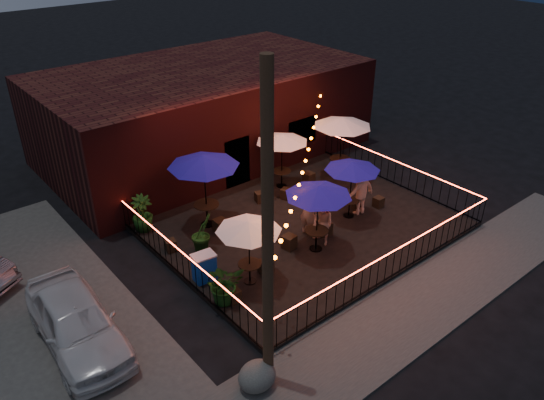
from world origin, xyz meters
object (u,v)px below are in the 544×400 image
(cafe_table_1, at_px, (203,162))
(boulder, at_px, (257,376))
(cafe_table_3, at_px, (282,139))
(cooler, at_px, (204,267))
(cafe_table_0, at_px, (249,227))
(cafe_table_2, at_px, (318,192))
(cafe_table_4, at_px, (352,167))
(utility_pole, at_px, (268,245))
(cafe_table_5, at_px, (342,123))

(cafe_table_1, height_order, boulder, cafe_table_1)
(cafe_table_1, xyz_separation_m, boulder, (-3.07, -6.82, -2.28))
(cafe_table_3, distance_m, cooler, 6.83)
(cafe_table_0, height_order, cafe_table_2, cafe_table_2)
(cafe_table_2, xyz_separation_m, boulder, (-5.01, -3.22, -1.97))
(cafe_table_3, xyz_separation_m, cooler, (-5.81, -3.20, -1.62))
(cafe_table_2, distance_m, cooler, 4.25)
(cafe_table_1, distance_m, cooler, 3.79)
(cafe_table_1, relative_size, boulder, 3.32)
(cafe_table_4, bearing_deg, cafe_table_0, -171.36)
(utility_pole, relative_size, cafe_table_1, 2.59)
(cafe_table_5, bearing_deg, cooler, -164.03)
(cafe_table_1, distance_m, cafe_table_5, 6.48)
(cafe_table_1, distance_m, cafe_table_3, 4.04)
(cafe_table_5, height_order, cooler, cafe_table_5)
(utility_pole, distance_m, cooler, 5.47)
(cafe_table_3, bearing_deg, cafe_table_0, -139.08)
(boulder, bearing_deg, cafe_table_1, 65.75)
(utility_pole, xyz_separation_m, cafe_table_4, (7.10, 4.02, -1.84))
(utility_pole, distance_m, cafe_table_3, 10.14)
(cafe_table_3, bearing_deg, cafe_table_1, -171.81)
(cafe_table_1, distance_m, boulder, 7.82)
(cafe_table_4, bearing_deg, cafe_table_3, 96.59)
(cafe_table_3, height_order, boulder, cafe_table_3)
(cafe_table_3, bearing_deg, boulder, -133.64)
(boulder, bearing_deg, utility_pole, -0.97)
(utility_pole, distance_m, cafe_table_1, 7.48)
(cafe_table_0, bearing_deg, cafe_table_3, 40.92)
(cafe_table_2, bearing_deg, boulder, -147.25)
(cafe_table_0, height_order, cooler, cafe_table_0)
(cafe_table_2, bearing_deg, cafe_table_4, 18.11)
(cafe_table_0, distance_m, cafe_table_5, 8.03)
(utility_pole, relative_size, cafe_table_4, 3.63)
(cafe_table_4, height_order, boulder, cafe_table_4)
(utility_pole, height_order, cafe_table_4, utility_pole)
(cafe_table_2, distance_m, cafe_table_3, 4.64)
(cafe_table_4, height_order, cafe_table_5, cafe_table_5)
(cafe_table_0, bearing_deg, cafe_table_4, 8.64)
(cafe_table_1, bearing_deg, cafe_table_2, -61.65)
(cafe_table_3, bearing_deg, cafe_table_5, -18.40)
(utility_pole, distance_m, cafe_table_0, 4.20)
(cafe_table_3, xyz_separation_m, boulder, (-7.05, -7.39, -1.88))
(cafe_table_1, height_order, cafe_table_5, cafe_table_1)
(cafe_table_2, bearing_deg, cafe_table_1, 118.35)
(cafe_table_2, xyz_separation_m, cooler, (-3.77, 0.97, -1.71))
(cafe_table_4, bearing_deg, cafe_table_5, 50.46)
(cafe_table_4, relative_size, cafe_table_5, 0.71)
(cafe_table_0, xyz_separation_m, cafe_table_1, (0.83, 3.59, 0.52))
(cafe_table_4, bearing_deg, boulder, -151.63)
(cafe_table_1, relative_size, cafe_table_3, 1.13)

